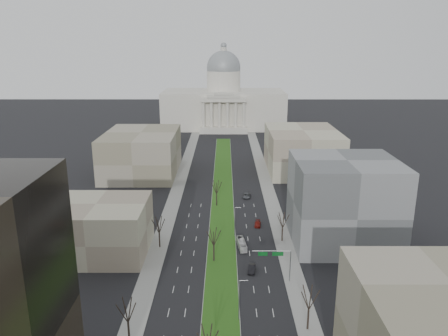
{
  "coord_description": "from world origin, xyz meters",
  "views": [
    {
      "loc": [
        0.82,
        -22.14,
        54.47
      ],
      "look_at": [
        0.56,
        115.59,
        14.99
      ],
      "focal_mm": 35.0,
      "sensor_mm": 36.0,
      "label": 1
    }
  ],
  "objects_px": {
    "car_red": "(258,224)",
    "car_grey_far": "(247,195)",
    "car_black": "(252,268)",
    "box_van": "(242,244)"
  },
  "relations": [
    {
      "from": "car_red",
      "to": "car_grey_far",
      "type": "relative_size",
      "value": 0.82
    },
    {
      "from": "car_red",
      "to": "box_van",
      "type": "height_order",
      "value": "box_van"
    },
    {
      "from": "car_black",
      "to": "box_van",
      "type": "height_order",
      "value": "box_van"
    },
    {
      "from": "car_red",
      "to": "box_van",
      "type": "relative_size",
      "value": 0.57
    },
    {
      "from": "car_black",
      "to": "car_grey_far",
      "type": "bearing_deg",
      "value": 95.93
    },
    {
      "from": "box_van",
      "to": "car_black",
      "type": "bearing_deg",
      "value": -88.25
    },
    {
      "from": "car_red",
      "to": "car_grey_far",
      "type": "height_order",
      "value": "car_grey_far"
    },
    {
      "from": "car_black",
      "to": "car_red",
      "type": "distance_m",
      "value": 28.25
    },
    {
      "from": "car_black",
      "to": "car_red",
      "type": "bearing_deg",
      "value": 90.28
    },
    {
      "from": "car_black",
      "to": "car_grey_far",
      "type": "height_order",
      "value": "car_black"
    }
  ]
}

